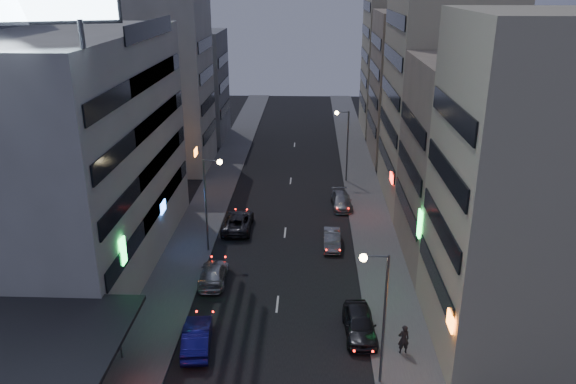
# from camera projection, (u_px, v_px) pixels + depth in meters

# --- Properties ---
(sidewalk_left) EXTENTS (4.00, 120.00, 0.12)m
(sidewalk_left) POSITION_uv_depth(u_px,v_px,m) (205.00, 213.00, 54.81)
(sidewalk_left) COLOR #4C4C4F
(sidewalk_left) RESTS_ON ground
(sidewalk_right) EXTENTS (4.00, 120.00, 0.12)m
(sidewalk_right) POSITION_uv_depth(u_px,v_px,m) (370.00, 216.00, 54.20)
(sidewalk_right) COLOR #4C4C4F
(sidewalk_right) RESTS_ON ground
(white_building) EXTENTS (14.00, 24.00, 18.00)m
(white_building) POSITION_uv_depth(u_px,v_px,m) (58.00, 154.00, 42.64)
(white_building) COLOR #B4B4AF
(white_building) RESTS_ON ground
(shophouse_near) EXTENTS (10.00, 11.00, 20.00)m
(shophouse_near) POSITION_uv_depth(u_px,v_px,m) (533.00, 192.00, 32.20)
(shophouse_near) COLOR #AFA489
(shophouse_near) RESTS_ON ground
(shophouse_mid) EXTENTS (11.00, 12.00, 16.00)m
(shophouse_mid) POSITION_uv_depth(u_px,v_px,m) (481.00, 164.00, 43.63)
(shophouse_mid) COLOR tan
(shophouse_mid) RESTS_ON ground
(shophouse_far) EXTENTS (10.00, 14.00, 22.00)m
(shophouse_far) POSITION_uv_depth(u_px,v_px,m) (442.00, 94.00, 54.74)
(shophouse_far) COLOR #AFA489
(shophouse_far) RESTS_ON ground
(far_left_a) EXTENTS (11.00, 10.00, 20.00)m
(far_left_a) POSITION_uv_depth(u_px,v_px,m) (160.00, 84.00, 65.59)
(far_left_a) COLOR #B4B4AF
(far_left_a) RESTS_ON ground
(far_left_b) EXTENTS (12.00, 10.00, 15.00)m
(far_left_b) POSITION_uv_depth(u_px,v_px,m) (182.00, 86.00, 78.65)
(far_left_b) COLOR gray
(far_left_b) RESTS_ON ground
(far_right_a) EXTENTS (11.00, 12.00, 18.00)m
(far_right_a) POSITION_uv_depth(u_px,v_px,m) (419.00, 87.00, 69.44)
(far_right_a) COLOR tan
(far_right_a) RESTS_ON ground
(far_right_b) EXTENTS (12.00, 12.00, 24.00)m
(far_right_b) POSITION_uv_depth(u_px,v_px,m) (407.00, 49.00, 81.45)
(far_right_b) COLOR #AFA489
(far_right_b) RESTS_ON ground
(street_lamp_right_near) EXTENTS (1.60, 0.44, 8.02)m
(street_lamp_right_near) POSITION_uv_depth(u_px,v_px,m) (378.00, 301.00, 29.98)
(street_lamp_right_near) COLOR #595B60
(street_lamp_right_near) RESTS_ON sidewalk_right
(street_lamp_left) EXTENTS (1.60, 0.44, 8.02)m
(street_lamp_left) POSITION_uv_depth(u_px,v_px,m) (210.00, 192.00, 45.38)
(street_lamp_left) COLOR #595B60
(street_lamp_left) RESTS_ON sidewalk_left
(street_lamp_right_far) EXTENTS (1.60, 0.44, 8.02)m
(street_lamp_right_far) POSITION_uv_depth(u_px,v_px,m) (344.00, 136.00, 61.75)
(street_lamp_right_far) COLOR #595B60
(street_lamp_right_far) RESTS_ON sidewalk_right
(parked_car_right_near) EXTENTS (2.17, 4.94, 1.65)m
(parked_car_right_near) POSITION_uv_depth(u_px,v_px,m) (360.00, 324.00, 35.90)
(parked_car_right_near) COLOR #232328
(parked_car_right_near) RESTS_ON ground
(parked_car_right_mid) EXTENTS (1.51, 4.11, 1.34)m
(parked_car_right_mid) POSITION_uv_depth(u_px,v_px,m) (332.00, 239.00, 47.89)
(parked_car_right_mid) COLOR gray
(parked_car_right_mid) RESTS_ON ground
(parked_car_left) EXTENTS (2.60, 5.60, 1.55)m
(parked_car_left) POSITION_uv_depth(u_px,v_px,m) (238.00, 221.00, 51.22)
(parked_car_left) COLOR #252429
(parked_car_left) RESTS_ON ground
(parked_car_right_far) EXTENTS (2.24, 4.85, 1.37)m
(parked_car_right_far) POSITION_uv_depth(u_px,v_px,m) (341.00, 201.00, 56.28)
(parked_car_right_far) COLOR gray
(parked_car_right_far) RESTS_ON ground
(road_car_blue) EXTENTS (2.17, 4.85, 1.55)m
(road_car_blue) POSITION_uv_depth(u_px,v_px,m) (197.00, 337.00, 34.65)
(road_car_blue) COLOR navy
(road_car_blue) RESTS_ON ground
(road_car_silver) EXTENTS (2.11, 4.86, 1.39)m
(road_car_silver) POSITION_uv_depth(u_px,v_px,m) (213.00, 273.00, 42.29)
(road_car_silver) COLOR #AEB3B7
(road_car_silver) RESTS_ON ground
(person) EXTENTS (0.77, 0.57, 1.93)m
(person) POSITION_uv_depth(u_px,v_px,m) (404.00, 339.00, 33.91)
(person) COLOR black
(person) RESTS_ON sidewalk_right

